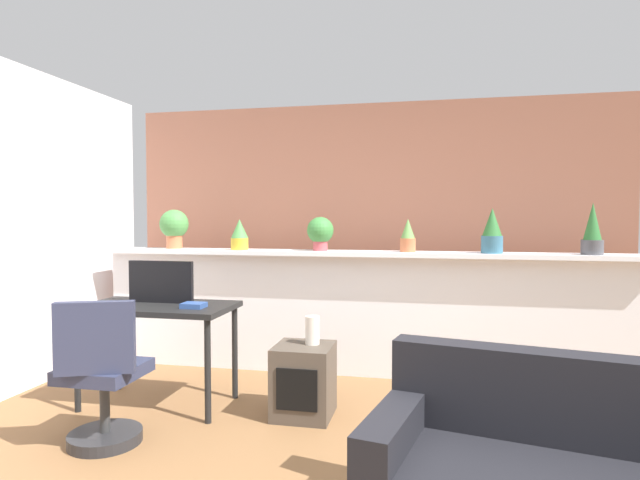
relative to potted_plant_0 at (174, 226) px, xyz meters
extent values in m
cube|color=white|center=(1.79, 0.00, -0.78)|extent=(4.78, 0.16, 1.06)
cube|color=white|center=(1.79, -0.04, -0.23)|extent=(4.78, 0.32, 0.04)
cube|color=#935B47|center=(1.79, 0.60, -0.06)|extent=(4.78, 0.10, 2.50)
cylinder|color=#C66B42|center=(0.00, 0.00, -0.15)|extent=(0.15, 0.15, 0.13)
sphere|color=#4C9347|center=(0.00, 0.00, 0.02)|extent=(0.27, 0.27, 0.27)
cylinder|color=gold|center=(0.68, -0.07, -0.16)|extent=(0.16, 0.16, 0.11)
cone|color=#4C9347|center=(0.68, -0.07, -0.02)|extent=(0.16, 0.16, 0.17)
cylinder|color=#B7474C|center=(1.42, -0.04, -0.16)|extent=(0.13, 0.13, 0.09)
sphere|color=#3D843D|center=(1.42, -0.04, -0.03)|extent=(0.24, 0.24, 0.24)
cylinder|color=#C66B42|center=(2.19, -0.05, -0.15)|extent=(0.13, 0.13, 0.12)
cone|color=#669E4C|center=(2.19, -0.05, -0.01)|extent=(0.12, 0.12, 0.17)
cylinder|color=#386B84|center=(2.87, -0.07, -0.14)|extent=(0.17, 0.17, 0.14)
cone|color=#2D7033|center=(2.87, -0.07, 0.05)|extent=(0.16, 0.16, 0.23)
cylinder|color=#4C4C51|center=(3.63, -0.07, -0.15)|extent=(0.17, 0.17, 0.12)
cone|color=#2D7033|center=(3.63, -0.07, 0.05)|extent=(0.13, 0.13, 0.30)
cylinder|color=black|center=(-0.09, -1.30, -0.95)|extent=(0.04, 0.04, 0.71)
cylinder|color=black|center=(0.91, -1.30, -0.95)|extent=(0.04, 0.04, 0.71)
cylinder|color=black|center=(-0.09, -0.80, -0.95)|extent=(0.04, 0.04, 0.71)
cylinder|color=black|center=(0.91, -0.80, -0.95)|extent=(0.04, 0.04, 0.71)
cube|color=black|center=(0.41, -1.05, -0.58)|extent=(1.10, 0.60, 0.04)
cube|color=black|center=(0.39, -0.97, -0.40)|extent=(0.51, 0.04, 0.32)
cylinder|color=#262628|center=(0.42, -1.72, -1.27)|extent=(0.44, 0.44, 0.07)
cylinder|color=#333333|center=(0.42, -1.72, -1.07)|extent=(0.06, 0.06, 0.34)
cube|color=#2D334C|center=(0.42, -1.72, -0.86)|extent=(0.44, 0.44, 0.08)
cube|color=#2D334C|center=(0.49, -1.90, -0.61)|extent=(0.44, 0.22, 0.42)
cube|color=#4C4238|center=(1.51, -1.04, -1.06)|extent=(0.40, 0.40, 0.50)
cube|color=black|center=(1.51, -1.23, -1.06)|extent=(0.28, 0.04, 0.28)
cylinder|color=silver|center=(1.57, -1.00, -0.71)|extent=(0.10, 0.10, 0.20)
cube|color=#2D4C8C|center=(0.73, -1.13, -0.54)|extent=(0.16, 0.13, 0.04)
cube|color=black|center=(2.97, -2.12, -0.71)|extent=(1.56, 0.49, 0.40)
cube|color=black|center=(2.23, -2.27, -0.83)|extent=(0.32, 0.78, 0.16)
camera|label=1|loc=(2.37, -4.55, 0.09)|focal=29.33mm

